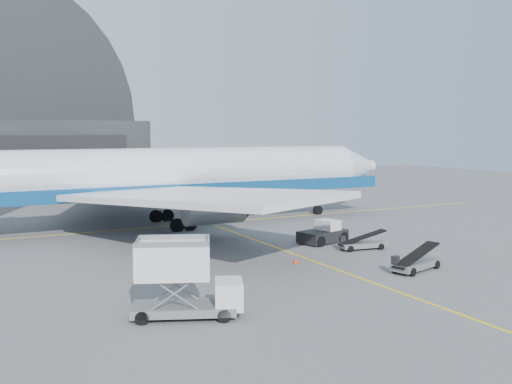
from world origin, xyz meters
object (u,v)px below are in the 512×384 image
catering_truck (183,280)px  pushback_tug (324,234)px  belt_loader_b (362,244)px  airliner (171,176)px  belt_loader_a (416,263)px

catering_truck → pushback_tug: bearing=59.7°
pushback_tug → belt_loader_b: (1.11, -4.23, -0.28)m
airliner → catering_truck: bearing=-107.9°
airliner → belt_loader_a: (9.29, -27.65, -4.93)m
pushback_tug → belt_loader_a: bearing=-104.8°
catering_truck → belt_loader_a: bearing=29.2°
pushback_tug → belt_loader_a: 12.23m
catering_truck → belt_loader_b: 22.70m
belt_loader_a → belt_loader_b: bearing=65.4°
catering_truck → pushback_tug: catering_truck is taller
airliner → catering_truck: airliner is taller
airliner → catering_truck: size_ratio=8.67×
belt_loader_b → catering_truck: bearing=-144.4°
pushback_tug → belt_loader_b: bearing=-89.4°
airliner → belt_loader_a: size_ratio=11.27×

